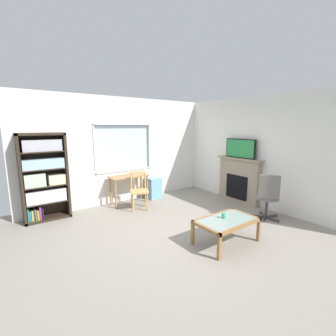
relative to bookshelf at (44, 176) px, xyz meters
name	(u,v)px	position (x,y,z in m)	size (l,w,h in m)	color
ground	(176,231)	(1.89, -2.11, -0.96)	(6.05, 5.71, 0.02)	gray
wall_back_with_window	(121,151)	(1.88, 0.24, 0.40)	(5.05, 0.15, 2.71)	silver
wall_right	(259,152)	(4.48, -2.11, 0.41)	(0.12, 4.91, 2.71)	silver
bookshelf	(44,176)	(0.00, 0.00, 0.00)	(0.90, 0.38, 1.85)	#2D2319
desk_under_window	(129,180)	(1.91, -0.11, -0.34)	(0.99, 0.43, 0.74)	#A37547
wooden_chair	(139,190)	(1.92, -0.62, -0.48)	(0.54, 0.53, 0.90)	tan
plastic_drawer_unit	(153,188)	(2.67, -0.06, -0.66)	(0.35, 0.40, 0.57)	#72ADDB
fireplace	(239,180)	(4.32, -1.68, -0.36)	(0.26, 1.27, 1.17)	gray
tv	(240,148)	(4.30, -1.68, 0.47)	(0.06, 0.87, 0.49)	black
office_chair	(268,195)	(3.80, -2.81, -0.39)	(0.62, 0.57, 1.00)	slate
coffee_table	(227,222)	(2.31, -2.97, -0.58)	(1.06, 0.64, 0.42)	#8C9E99
sippy_cup	(224,215)	(2.31, -2.90, -0.48)	(0.07, 0.07, 0.09)	#33B770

